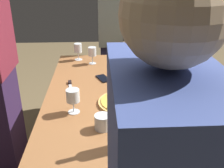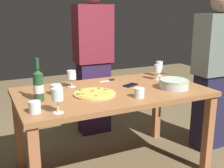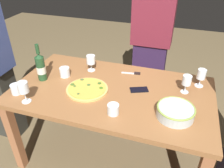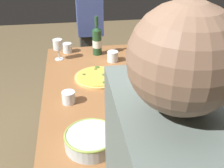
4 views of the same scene
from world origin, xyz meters
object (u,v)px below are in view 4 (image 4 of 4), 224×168
Objects in this scene: person_guest_right at (89,28)px; serving_bowl at (91,139)px; pizza_knife at (161,95)px; cell_phone at (126,107)px; cup_spare at (67,48)px; wine_glass_by_bottle at (58,46)px; wine_bottle at (97,40)px; wine_glass_near_pizza at (194,142)px; cup_amber at (69,97)px; cup_ceramic at (113,56)px; wine_glass_far_left at (159,130)px; pizza at (98,77)px; wine_glass_far_right at (139,57)px; dining_table at (112,103)px.

serving_bowl is at bearing -6.94° from person_guest_right.
pizza_knife is at bearing 12.79° from person_guest_right.
cup_spare is at bearing -92.65° from cell_phone.
serving_bowl is at bearing 8.98° from wine_glass_by_bottle.
wine_bottle is at bearing 100.47° from wine_glass_by_bottle.
cup_spare is at bearing -158.00° from wine_glass_near_pizza.
wine_bottle is 3.96× the size of cup_amber.
wine_glass_far_left is at bearing 3.74° from cup_ceramic.
wine_glass_by_bottle is (-1.07, -0.17, 0.08)m from serving_bowl.
wine_glass_by_bottle is (-0.37, -0.28, 0.11)m from pizza.
wine_glass_by_bottle is at bearing -26.79° from cup_spare.
person_guest_right reaches higher than wine_glass_far_right.
wine_glass_far_right reaches higher than pizza.
pizza is 0.45m from wine_bottle.
wine_bottle is at bearing 175.00° from pizza.
cup_amber is at bearing -41.22° from cell_phone.
cup_spare is at bearing -28.28° from person_guest_right.
wine_bottle reaches higher than cup_spare.
cup_ceramic is 0.72m from person_guest_right.
cup_amber is at bearing -70.65° from dining_table.
wine_glass_by_bottle is 1.23m from wine_glass_far_left.
pizza is at bearing 22.47° from cup_spare.
person_guest_right is (-0.61, 0.30, -0.07)m from wine_glass_by_bottle.
cell_phone is (-0.30, 0.24, -0.04)m from serving_bowl.
cup_ceramic reaches higher than dining_table.
dining_table is at bearing -157.92° from wine_glass_near_pizza.
serving_bowl is 2.97× the size of cup_ceramic.
wine_glass_by_bottle reaches higher than dining_table.
wine_bottle is at bearing -141.08° from wine_glass_far_right.
wine_glass_by_bottle is at bearing -174.13° from cup_amber.
wine_glass_near_pizza is at bearing 7.40° from person_guest_right.
cup_spare reaches higher than cell_phone.
pizza is 0.42m from cell_phone.
cell_phone is at bearing -20.88° from wine_glass_far_right.
dining_table is at bearing -40.96° from wine_glass_far_right.
wine_glass_near_pizza is at bearing 22.00° from cup_spare.
cup_ceramic reaches higher than cell_phone.
wine_glass_near_pizza is 1.38m from wine_glass_by_bottle.
pizza is at bearing 170.99° from serving_bowl.
dining_table is 0.75m from wine_glass_near_pizza.
wine_glass_near_pizza is 1.07× the size of cell_phone.
wine_glass_by_bottle is 0.94m from pizza_knife.
cup_amber is (0.29, -0.21, 0.03)m from pizza.
wine_glass_far_right reaches higher than dining_table.
wine_glass_far_left is (0.56, 0.14, 0.20)m from dining_table.
pizza is 0.48m from wine_glass_by_bottle.
cup_amber is 0.58m from pizza_knife.
cup_amber is (-0.57, -0.55, -0.07)m from wine_glass_near_pizza.
wine_bottle reaches higher than cup_amber.
cup_ceramic is 0.67m from cell_phone.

